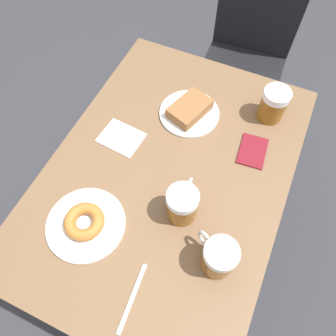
{
  "coord_description": "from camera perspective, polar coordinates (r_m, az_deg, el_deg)",
  "views": [
    {
      "loc": [
        0.21,
        -0.48,
        1.67
      ],
      "look_at": [
        0.0,
        0.0,
        0.75
      ],
      "focal_mm": 35.0,
      "sensor_mm": 36.0,
      "label": 1
    }
  ],
  "objects": [
    {
      "name": "table",
      "position": [
        1.13,
        -0.0,
        -2.06
      ],
      "size": [
        0.76,
        1.09,
        0.73
      ],
      "color": "brown",
      "rests_on": "ground_plane"
    },
    {
      "name": "napkin_folded",
      "position": [
        1.15,
        -8.15,
        5.25
      ],
      "size": [
        0.15,
        0.13,
        0.0
      ],
      "rotation": [
        0.0,
        0.0,
        3.05
      ],
      "color": "white",
      "rests_on": "table"
    },
    {
      "name": "fork",
      "position": [
        0.95,
        -6.23,
        -21.54
      ],
      "size": [
        0.03,
        0.19,
        0.0
      ],
      "rotation": [
        0.0,
        0.0,
        0.08
      ],
      "color": "silver",
      "rests_on": "table"
    },
    {
      "name": "plate_with_cake",
      "position": [
        1.19,
        3.76,
        9.92
      ],
      "size": [
        0.22,
        0.22,
        0.05
      ],
      "color": "white",
      "rests_on": "table"
    },
    {
      "name": "beer_mug_left",
      "position": [
        0.96,
        2.52,
        -6.27
      ],
      "size": [
        0.09,
        0.14,
        0.12
      ],
      "color": "#8C5619",
      "rests_on": "table"
    },
    {
      "name": "passport_near_edge",
      "position": [
        1.15,
        14.52,
        2.89
      ],
      "size": [
        0.1,
        0.13,
        0.01
      ],
      "rotation": [
        0.0,
        0.0,
        3.24
      ],
      "color": "maroon",
      "rests_on": "table"
    },
    {
      "name": "ground_plane",
      "position": [
        1.75,
        -0.0,
        -12.27
      ],
      "size": [
        8.0,
        8.0,
        0.0
      ],
      "primitive_type": "plane",
      "color": "#333338"
    },
    {
      "name": "beer_mug_right",
      "position": [
        0.91,
        8.76,
        -15.08
      ],
      "size": [
        0.13,
        0.1,
        0.12
      ],
      "color": "#8C5619",
      "rests_on": "table"
    },
    {
      "name": "plate_with_donut",
      "position": [
        1.01,
        -14.23,
        -9.26
      ],
      "size": [
        0.24,
        0.24,
        0.05
      ],
      "color": "white",
      "rests_on": "table"
    },
    {
      "name": "chair",
      "position": [
        1.78,
        13.96,
        20.31
      ],
      "size": [
        0.42,
        0.42,
        0.94
      ],
      "rotation": [
        0.0,
        0.0,
        0.05
      ],
      "color": "black",
      "rests_on": "ground_plane"
    },
    {
      "name": "beer_mug_center",
      "position": [
        1.21,
        17.93,
        10.57
      ],
      "size": [
        0.09,
        0.13,
        0.12
      ],
      "color": "#8C5619",
      "rests_on": "table"
    }
  ]
}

